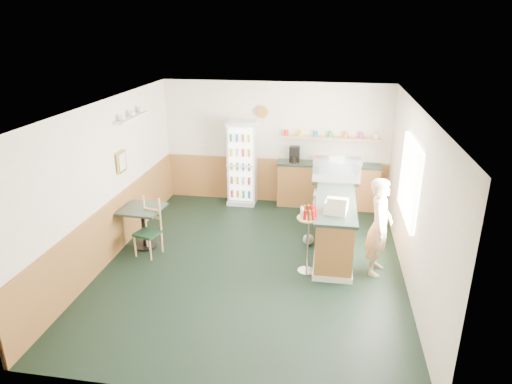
% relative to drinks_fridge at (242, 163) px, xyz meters
% --- Properties ---
extents(ground, '(6.00, 6.00, 0.00)m').
position_rel_drinks_fridge_xyz_m(ground, '(0.70, -2.74, -0.94)').
color(ground, black).
rests_on(ground, ground).
extents(room_envelope, '(5.04, 6.02, 2.72)m').
position_rel_drinks_fridge_xyz_m(room_envelope, '(0.48, -2.01, 0.58)').
color(room_envelope, silver).
rests_on(room_envelope, ground).
extents(service_counter, '(0.68, 3.01, 1.01)m').
position_rel_drinks_fridge_xyz_m(service_counter, '(2.05, -1.67, -0.48)').
color(service_counter, '#AA6C37').
rests_on(service_counter, ground).
extents(back_counter, '(2.24, 0.42, 1.69)m').
position_rel_drinks_fridge_xyz_m(back_counter, '(1.89, 0.06, -0.39)').
color(back_counter, '#AA6C37').
rests_on(back_counter, ground).
extents(drinks_fridge, '(0.62, 0.53, 1.88)m').
position_rel_drinks_fridge_xyz_m(drinks_fridge, '(0.00, 0.00, 0.00)').
color(drinks_fridge, silver).
rests_on(drinks_fridge, ground).
extents(display_case, '(0.90, 0.47, 0.51)m').
position_rel_drinks_fridge_xyz_m(display_case, '(2.05, -1.15, 0.33)').
color(display_case, silver).
rests_on(display_case, service_counter).
extents(cash_register, '(0.40, 0.41, 0.20)m').
position_rel_drinks_fridge_xyz_m(cash_register, '(2.05, -2.64, 0.17)').
color(cash_register, beige).
rests_on(cash_register, service_counter).
extents(shopkeeper, '(0.50, 0.62, 1.63)m').
position_rel_drinks_fridge_xyz_m(shopkeeper, '(2.75, -2.67, -0.12)').
color(shopkeeper, tan).
rests_on(shopkeeper, ground).
extents(condiment_stand, '(0.37, 0.37, 1.14)m').
position_rel_drinks_fridge_xyz_m(condiment_stand, '(1.63, -2.86, -0.15)').
color(condiment_stand, silver).
rests_on(condiment_stand, ground).
extents(newspaper_rack, '(0.09, 0.40, 0.64)m').
position_rel_drinks_fridge_xyz_m(newspaper_rack, '(1.70, -1.39, -0.39)').
color(newspaper_rack, black).
rests_on(newspaper_rack, ground).
extents(cafe_table, '(0.74, 0.74, 0.78)m').
position_rel_drinks_fridge_xyz_m(cafe_table, '(-1.35, -2.46, -0.39)').
color(cafe_table, black).
rests_on(cafe_table, ground).
extents(cafe_chair, '(0.47, 0.48, 1.04)m').
position_rel_drinks_fridge_xyz_m(cafe_chair, '(-1.17, -2.63, -0.40)').
color(cafe_chair, black).
rests_on(cafe_chair, ground).
extents(dog_doorstop, '(0.20, 0.26, 0.24)m').
position_rel_drinks_fridge_xyz_m(dog_doorstop, '(1.60, -1.88, -0.83)').
color(dog_doorstop, gray).
rests_on(dog_doorstop, ground).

